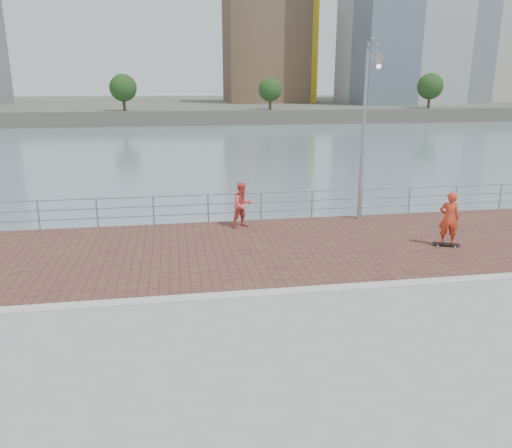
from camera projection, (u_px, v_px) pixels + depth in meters
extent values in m
plane|color=slate|center=(268.00, 363.00, 13.31)|extent=(400.00, 400.00, 0.00)
cube|color=brown|center=(248.00, 249.00, 16.17)|extent=(40.00, 6.80, 0.02)
cube|color=#B7B5AD|center=(269.00, 293.00, 12.75)|extent=(40.00, 0.40, 0.06)
cube|color=#4C5142|center=(180.00, 106.00, 129.14)|extent=(320.00, 95.00, 2.50)
cylinder|color=#8C9EA8|center=(39.00, 215.00, 18.11)|extent=(0.06, 0.06, 1.10)
cylinder|color=#8C9EA8|center=(97.00, 213.00, 18.43)|extent=(0.06, 0.06, 1.10)
cylinder|color=#8C9EA8|center=(154.00, 211.00, 18.76)|extent=(0.06, 0.06, 1.10)
cylinder|color=#8C9EA8|center=(208.00, 209.00, 19.08)|extent=(0.06, 0.06, 1.10)
cylinder|color=#8C9EA8|center=(261.00, 207.00, 19.41)|extent=(0.06, 0.06, 1.10)
cylinder|color=#8C9EA8|center=(312.00, 204.00, 19.73)|extent=(0.06, 0.06, 1.10)
cylinder|color=#8C9EA8|center=(361.00, 202.00, 20.05)|extent=(0.06, 0.06, 1.10)
cylinder|color=#8C9EA8|center=(409.00, 201.00, 20.38)|extent=(0.06, 0.06, 1.10)
cylinder|color=#8C9EA8|center=(455.00, 199.00, 20.70)|extent=(0.06, 0.06, 1.10)
cylinder|color=#8C9EA8|center=(500.00, 197.00, 21.03)|extent=(0.06, 0.06, 1.10)
cylinder|color=#8C9EA8|center=(235.00, 194.00, 19.09)|extent=(39.00, 0.05, 0.05)
cylinder|color=#8C9EA8|center=(235.00, 203.00, 19.20)|extent=(39.00, 0.05, 0.05)
cylinder|color=#8C9EA8|center=(235.00, 212.00, 19.30)|extent=(39.00, 0.05, 0.05)
cylinder|color=gray|center=(363.00, 138.00, 18.81)|extent=(0.13, 0.13, 6.38)
cylinder|color=gray|center=(374.00, 48.00, 17.43)|extent=(0.08, 1.06, 0.08)
cone|color=#B2B2AD|center=(380.00, 53.00, 16.98)|extent=(0.47, 0.47, 0.37)
cube|color=black|center=(446.00, 244.00, 16.37)|extent=(0.86, 0.50, 0.03)
cylinder|color=beige|center=(438.00, 245.00, 16.37)|extent=(0.08, 0.06, 0.06)
cylinder|color=beige|center=(455.00, 247.00, 16.26)|extent=(0.08, 0.06, 0.06)
cylinder|color=beige|center=(437.00, 244.00, 16.51)|extent=(0.08, 0.06, 0.06)
cylinder|color=beige|center=(454.00, 245.00, 16.40)|extent=(0.08, 0.06, 0.06)
imported|color=red|center=(449.00, 218.00, 16.13)|extent=(0.74, 0.61, 1.74)
imported|color=#E95144|center=(243.00, 205.00, 18.34)|extent=(1.00, 0.90, 1.68)
cube|color=brown|center=(265.00, 49.00, 116.77)|extent=(18.00, 18.00, 24.21)
cylinder|color=#473323|center=(124.00, 100.00, 83.59)|extent=(0.50, 0.50, 3.51)
sphere|color=#193814|center=(123.00, 88.00, 83.03)|extent=(4.51, 4.51, 4.51)
cylinder|color=#473323|center=(270.00, 100.00, 87.58)|extent=(0.50, 0.50, 3.19)
sphere|color=#193814|center=(270.00, 89.00, 87.08)|extent=(4.10, 4.10, 4.10)
cylinder|color=#473323|center=(429.00, 98.00, 92.25)|extent=(0.50, 0.50, 3.65)
sphere|color=#193814|center=(430.00, 86.00, 91.67)|extent=(4.69, 4.69, 4.69)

